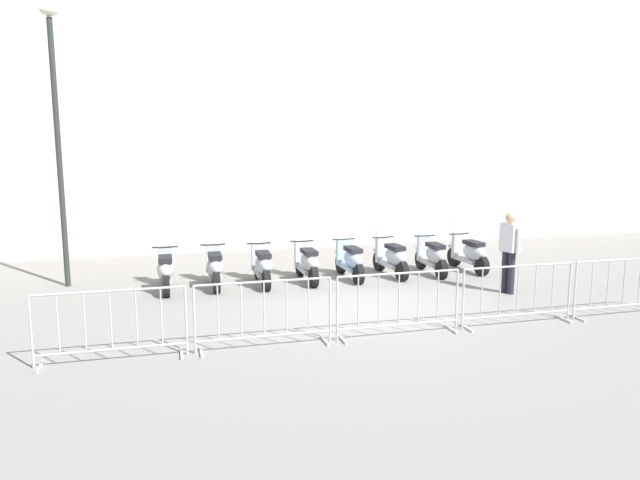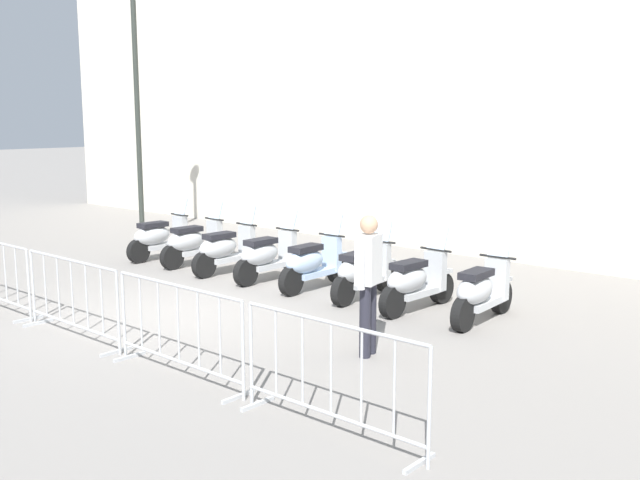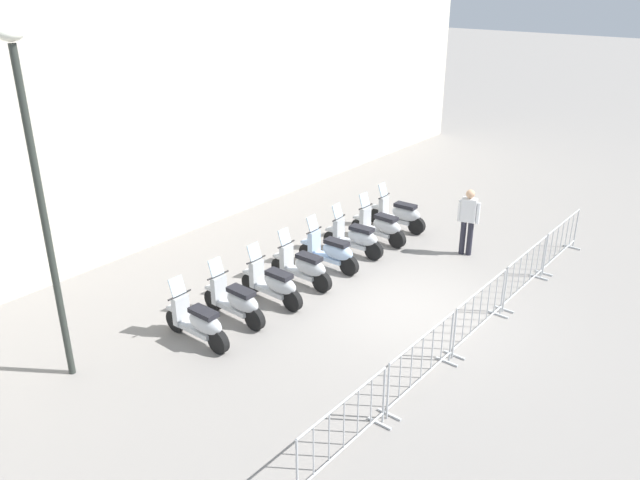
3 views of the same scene
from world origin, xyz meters
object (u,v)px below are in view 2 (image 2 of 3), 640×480
object	(u,v)px
motorcycle_6	(415,282)
street_lamp	(136,87)
barrier_segment_2	(73,299)
motorcycle_1	(194,243)
barrier_segment_3	(178,332)
motorcycle_2	(226,250)
motorcycle_7	(481,292)
motorcycle_5	(363,272)
motorcycle_3	(268,256)
motorcycle_0	(160,238)
motorcycle_4	(312,264)
officer_near_row_end	(368,277)
barrier_segment_4	(331,378)

from	to	relation	value
motorcycle_6	street_lamp	size ratio (longest dim) A/B	0.29
motorcycle_6	barrier_segment_2	size ratio (longest dim) A/B	0.81
motorcycle_1	barrier_segment_3	world-z (taller)	motorcycle_1
motorcycle_2	motorcycle_7	xyz separation A→B (m)	(5.25, -0.31, 0.00)
barrier_segment_2	street_lamp	size ratio (longest dim) A/B	0.36
motorcycle_2	motorcycle_5	distance (m)	3.16
motorcycle_5	motorcycle_7	world-z (taller)	same
motorcycle_6	barrier_segment_2	xyz separation A→B (m)	(-2.95, -3.88, 0.07)
motorcycle_3	motorcycle_5	world-z (taller)	same
motorcycle_1	motorcycle_7	world-z (taller)	same
motorcycle_6	motorcycle_0	bearing A→B (deg)	175.33
motorcycle_0	motorcycle_5	size ratio (longest dim) A/B	1.00
motorcycle_5	street_lamp	xyz separation A→B (m)	(-7.28, 1.59, 3.14)
motorcycle_1	motorcycle_7	xyz separation A→B (m)	(6.29, -0.48, 0.00)
motorcycle_6	motorcycle_7	size ratio (longest dim) A/B	1.00
motorcycle_0	street_lamp	xyz separation A→B (m)	(-2.04, 1.22, 3.14)
motorcycle_6	motorcycle_4	bearing A→B (deg)	174.54
barrier_segment_2	motorcycle_1	bearing A→B (deg)	117.59
barrier_segment_2	motorcycle_6	bearing A→B (deg)	52.70
officer_near_row_end	motorcycle_7	bearing A→B (deg)	76.67
motorcycle_5	street_lamp	distance (m)	8.08
barrier_segment_3	motorcycle_4	bearing A→B (deg)	107.65
motorcycle_3	barrier_segment_2	xyz separation A→B (m)	(0.18, -4.14, 0.07)
motorcycle_6	barrier_segment_4	xyz separation A→B (m)	(1.49, -4.25, 0.07)
motorcycle_2	motorcycle_3	size ratio (longest dim) A/B	1.00
motorcycle_3	officer_near_row_end	world-z (taller)	officer_near_row_end
motorcycle_1	motorcycle_5	xyz separation A→B (m)	(4.19, -0.33, 0.00)
motorcycle_4	motorcycle_6	bearing A→B (deg)	-5.46
officer_near_row_end	motorcycle_5	bearing A→B (deg)	124.52
motorcycle_1	motorcycle_4	bearing A→B (deg)	-4.98
motorcycle_3	motorcycle_6	world-z (taller)	same
motorcycle_7	street_lamp	distance (m)	10.04
motorcycle_4	motorcycle_5	size ratio (longest dim) A/B	1.00
motorcycle_5	officer_near_row_end	world-z (taller)	officer_near_row_end
motorcycle_0	motorcycle_4	distance (m)	4.20
motorcycle_1	street_lamp	world-z (taller)	street_lamp
motorcycle_4	motorcycle_1	bearing A→B (deg)	175.02
street_lamp	officer_near_row_end	size ratio (longest dim) A/B	3.46
motorcycle_2	motorcycle_6	xyz separation A→B (m)	(4.19, -0.30, 0.00)
motorcycle_4	barrier_segment_3	bearing A→B (deg)	-72.35
motorcycle_5	motorcycle_7	size ratio (longest dim) A/B	1.00
motorcycle_1	motorcycle_4	distance (m)	3.15
motorcycle_6	barrier_segment_2	distance (m)	4.87
motorcycle_0	barrier_segment_3	world-z (taller)	motorcycle_0
motorcycle_2	barrier_segment_2	world-z (taller)	motorcycle_2
motorcycle_5	motorcycle_7	distance (m)	2.10
motorcycle_4	barrier_segment_4	size ratio (longest dim) A/B	0.81
motorcycle_5	barrier_segment_4	xyz separation A→B (m)	(2.53, -4.39, 0.07)
motorcycle_3	motorcycle_5	size ratio (longest dim) A/B	1.00
motorcycle_7	officer_near_row_end	distance (m)	2.27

